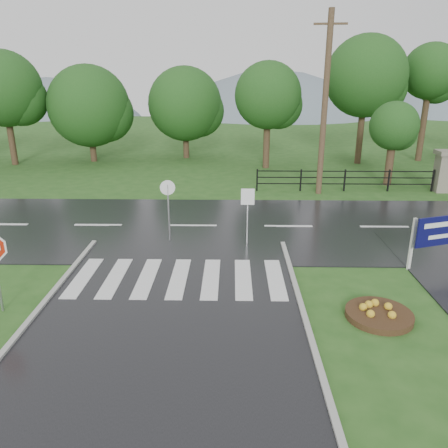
{
  "coord_description": "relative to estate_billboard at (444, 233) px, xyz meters",
  "views": [
    {
      "loc": [
        1.64,
        -7.26,
        6.08
      ],
      "look_at": [
        1.39,
        6.0,
        1.5
      ],
      "focal_mm": 35.0,
      "sensor_mm": 36.0,
      "label": 1
    }
  ],
  "objects": [
    {
      "name": "utility_pole_east",
      "position": [
        -2.13,
        9.61,
        3.3
      ],
      "size": [
        1.61,
        0.3,
        9.03
      ],
      "color": "#473523",
      "rests_on": "ground"
    },
    {
      "name": "fence_west",
      "position": [
        -0.65,
        10.11,
        -0.56
      ],
      "size": [
        9.58,
        0.08,
        1.2
      ],
      "color": "black",
      "rests_on": "ground"
    },
    {
      "name": "main_road",
      "position": [
        -8.4,
        4.11,
        -1.28
      ],
      "size": [
        90.0,
        8.0,
        0.04
      ],
      "primitive_type": "cube",
      "color": "black",
      "rests_on": "ground"
    },
    {
      "name": "hills",
      "position": [
        -4.91,
        59.11,
        -16.82
      ],
      "size": [
        102.0,
        48.0,
        48.0
      ],
      "color": "slate",
      "rests_on": "ground"
    },
    {
      "name": "treeline",
      "position": [
        -7.4,
        18.11,
        -1.28
      ],
      "size": [
        83.2,
        5.2,
        10.0
      ],
      "color": "#174314",
      "rests_on": "ground"
    },
    {
      "name": "crosswalk",
      "position": [
        -8.4,
        -0.89,
        -1.22
      ],
      "size": [
        6.5,
        2.8,
        0.02
      ],
      "color": "silver",
      "rests_on": "ground"
    },
    {
      "name": "reg_sign_small",
      "position": [
        -6.2,
        2.01,
        0.27
      ],
      "size": [
        0.49,
        0.06,
        2.19
      ],
      "color": "#939399",
      "rests_on": "ground"
    },
    {
      "name": "entrance_tree_left",
      "position": [
        2.19,
        11.61,
        2.02
      ],
      "size": [
        2.68,
        2.68,
        4.69
      ],
      "color": "#3D2B1C",
      "rests_on": "ground"
    },
    {
      "name": "pillar_west",
      "position": [
        4.6,
        10.11,
        -0.11
      ],
      "size": [
        1.0,
        1.0,
        2.24
      ],
      "color": "gray",
      "rests_on": "ground"
    },
    {
      "name": "ground",
      "position": [
        -8.4,
        -5.89,
        -1.28
      ],
      "size": [
        120.0,
        120.0,
        0.0
      ],
      "primitive_type": "plane",
      "color": "#26511B",
      "rests_on": "ground"
    },
    {
      "name": "flower_bed",
      "position": [
        -2.89,
        -3.04,
        -1.15
      ],
      "size": [
        1.74,
        1.74,
        0.35
      ],
      "color": "#332111",
      "rests_on": "ground"
    },
    {
      "name": "estate_billboard",
      "position": [
        0.0,
        0.0,
        0.0
      ],
      "size": [
        2.06,
        0.73,
        1.86
      ],
      "color": "silver",
      "rests_on": "ground"
    },
    {
      "name": "reg_sign_round",
      "position": [
        -9.14,
        2.39,
        0.22
      ],
      "size": [
        0.55,
        0.12,
        2.4
      ],
      "color": "#939399",
      "rests_on": "ground"
    }
  ]
}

